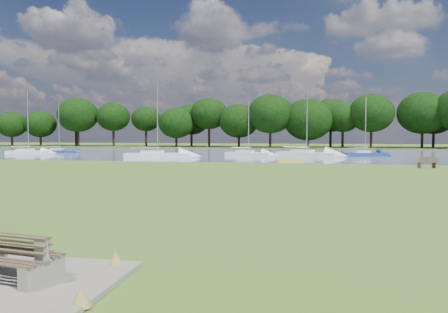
% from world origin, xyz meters
% --- Properties ---
extents(ground, '(220.00, 220.00, 0.00)m').
position_xyz_m(ground, '(0.00, 0.00, 0.00)').
color(ground, olive).
extents(river, '(220.00, 40.00, 0.10)m').
position_xyz_m(river, '(0.00, 42.00, 0.00)').
color(river, gray).
rests_on(river, ground).
extents(far_bank, '(220.00, 20.00, 0.40)m').
position_xyz_m(far_bank, '(0.00, 72.00, 0.00)').
color(far_bank, '#4C6626').
rests_on(far_bank, ground).
extents(concrete_pad, '(4.20, 3.20, 0.10)m').
position_xyz_m(concrete_pad, '(0.00, -14.00, 0.05)').
color(concrete_pad, gray).
rests_on(concrete_pad, ground).
extents(bench_pair, '(1.92, 1.29, 0.97)m').
position_xyz_m(bench_pair, '(0.00, -14.00, 0.49)').
color(bench_pair, gray).
rests_on(bench_pair, concrete_pad).
extents(riverbank_bench, '(1.67, 0.97, 0.99)m').
position_xyz_m(riverbank_bench, '(15.76, 18.66, 0.50)').
color(riverbank_bench, brown).
rests_on(riverbank_bench, ground).
extents(kayak, '(2.59, 0.73, 0.26)m').
position_xyz_m(kayak, '(3.72, 25.53, 0.18)').
color(kayak, yellow).
rests_on(kayak, river).
extents(tree_line, '(145.38, 8.85, 10.71)m').
position_xyz_m(tree_line, '(1.21, 68.00, 6.41)').
color(tree_line, black).
rests_on(tree_line, far_bank).
extents(sailboat_1, '(5.80, 3.44, 7.71)m').
position_xyz_m(sailboat_1, '(12.69, 36.68, 0.51)').
color(sailboat_1, navy).
rests_on(sailboat_1, river).
extents(sailboat_3, '(5.19, 2.48, 7.65)m').
position_xyz_m(sailboat_3, '(-31.69, 38.63, 0.47)').
color(sailboat_3, navy).
rests_on(sailboat_3, river).
extents(sailboat_4, '(8.26, 4.32, 9.34)m').
position_xyz_m(sailboat_4, '(-12.55, 29.05, 0.55)').
color(sailboat_4, white).
rests_on(sailboat_4, river).
extents(sailboat_5, '(6.31, 2.61, 9.17)m').
position_xyz_m(sailboat_5, '(-33.69, 34.04, 0.52)').
color(sailboat_5, white).
rests_on(sailboat_5, river).
extents(sailboat_6, '(8.21, 4.77, 9.67)m').
position_xyz_m(sailboat_6, '(5.31, 35.96, 0.54)').
color(sailboat_6, white).
rests_on(sailboat_6, river).
extents(sailboat_7, '(6.35, 3.23, 7.17)m').
position_xyz_m(sailboat_7, '(-2.12, 34.75, 0.51)').
color(sailboat_7, white).
rests_on(sailboat_7, river).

